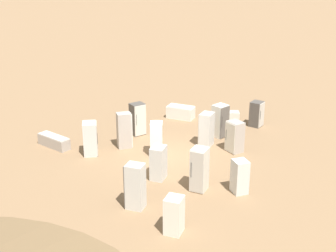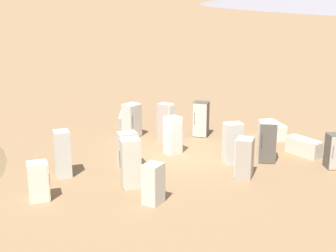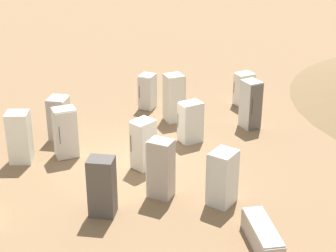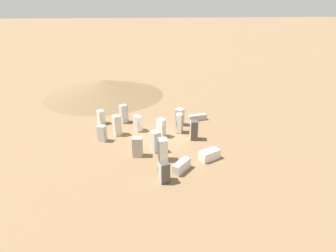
{
  "view_description": "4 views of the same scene",
  "coord_description": "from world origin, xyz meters",
  "px_view_note": "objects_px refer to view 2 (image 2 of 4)",
  "views": [
    {
      "loc": [
        -14.36,
        15.47,
        9.5
      ],
      "look_at": [
        -0.05,
        -0.22,
        1.5
      ],
      "focal_mm": 50.0,
      "sensor_mm": 36.0,
      "label": 1
    },
    {
      "loc": [
        -19.69,
        -0.64,
        7.15
      ],
      "look_at": [
        -0.84,
        0.36,
        1.62
      ],
      "focal_mm": 50.0,
      "sensor_mm": 36.0,
      "label": 2
    },
    {
      "loc": [
        16.78,
        -0.55,
        8.85
      ],
      "look_at": [
        -0.56,
        1.1,
        1.07
      ],
      "focal_mm": 60.0,
      "sensor_mm": 36.0,
      "label": 3
    },
    {
      "loc": [
        -4.61,
        -20.82,
        10.47
      ],
      "look_at": [
        0.61,
        -1.19,
        1.59
      ],
      "focal_mm": 28.0,
      "sensor_mm": 36.0,
      "label": 4
    }
  ],
  "objects_px": {
    "discarded_fridge_1": "(38,181)",
    "discarded_fridge_8": "(335,151)",
    "discarded_fridge_9": "(166,122)",
    "discarded_fridge_3": "(131,163)",
    "discarded_fridge_7": "(267,142)",
    "discarded_fridge_12": "(232,143)",
    "discarded_fridge_13": "(62,154)",
    "discarded_fridge_0": "(125,119)",
    "discarded_fridge_15": "(272,130)",
    "discarded_fridge_10": "(304,147)",
    "discarded_fridge_14": "(153,184)",
    "discarded_fridge_5": "(201,119)",
    "discarded_fridge_2": "(128,150)",
    "discarded_fridge_11": "(173,135)",
    "discarded_fridge_6": "(244,158)",
    "discarded_fridge_4": "(132,120)"
  },
  "relations": [
    {
      "from": "discarded_fridge_1",
      "to": "discarded_fridge_8",
      "type": "relative_size",
      "value": 0.96
    },
    {
      "from": "discarded_fridge_9",
      "to": "discarded_fridge_3",
      "type": "bearing_deg",
      "value": 20.83
    },
    {
      "from": "discarded_fridge_7",
      "to": "discarded_fridge_12",
      "type": "xyz_separation_m",
      "value": [
        -0.23,
        1.5,
        -0.01
      ]
    },
    {
      "from": "discarded_fridge_1",
      "to": "discarded_fridge_13",
      "type": "height_order",
      "value": "discarded_fridge_13"
    },
    {
      "from": "discarded_fridge_0",
      "to": "discarded_fridge_15",
      "type": "distance_m",
      "value": 7.95
    },
    {
      "from": "discarded_fridge_0",
      "to": "discarded_fridge_1",
      "type": "relative_size",
      "value": 1.39
    },
    {
      "from": "discarded_fridge_9",
      "to": "discarded_fridge_12",
      "type": "distance_m",
      "value": 4.19
    },
    {
      "from": "discarded_fridge_12",
      "to": "discarded_fridge_13",
      "type": "xyz_separation_m",
      "value": [
        -1.82,
        6.82,
        0.05
      ]
    },
    {
      "from": "discarded_fridge_10",
      "to": "discarded_fridge_14",
      "type": "height_order",
      "value": "discarded_fridge_14"
    },
    {
      "from": "discarded_fridge_5",
      "to": "discarded_fridge_7",
      "type": "height_order",
      "value": "discarded_fridge_7"
    },
    {
      "from": "discarded_fridge_3",
      "to": "discarded_fridge_13",
      "type": "xyz_separation_m",
      "value": [
        0.92,
        2.82,
        -0.01
      ]
    },
    {
      "from": "discarded_fridge_3",
      "to": "discarded_fridge_13",
      "type": "bearing_deg",
      "value": 54.33
    },
    {
      "from": "discarded_fridge_1",
      "to": "discarded_fridge_7",
      "type": "bearing_deg",
      "value": 94.7
    },
    {
      "from": "discarded_fridge_8",
      "to": "discarded_fridge_10",
      "type": "xyz_separation_m",
      "value": [
        1.54,
        0.92,
        -0.35
      ]
    },
    {
      "from": "discarded_fridge_9",
      "to": "discarded_fridge_13",
      "type": "relative_size",
      "value": 0.99
    },
    {
      "from": "discarded_fridge_2",
      "to": "discarded_fridge_10",
      "type": "relative_size",
      "value": 0.94
    },
    {
      "from": "discarded_fridge_11",
      "to": "discarded_fridge_15",
      "type": "relative_size",
      "value": 0.96
    },
    {
      "from": "discarded_fridge_10",
      "to": "discarded_fridge_12",
      "type": "bearing_deg",
      "value": 159.89
    },
    {
      "from": "discarded_fridge_6",
      "to": "discarded_fridge_13",
      "type": "distance_m",
      "value": 7.17
    },
    {
      "from": "discarded_fridge_12",
      "to": "discarded_fridge_8",
      "type": "bearing_deg",
      "value": -21.93
    },
    {
      "from": "discarded_fridge_8",
      "to": "discarded_fridge_15",
      "type": "height_order",
      "value": "discarded_fridge_8"
    },
    {
      "from": "discarded_fridge_7",
      "to": "discarded_fridge_11",
      "type": "relative_size",
      "value": 1.05
    },
    {
      "from": "discarded_fridge_3",
      "to": "discarded_fridge_11",
      "type": "relative_size",
      "value": 1.11
    },
    {
      "from": "discarded_fridge_3",
      "to": "discarded_fridge_8",
      "type": "xyz_separation_m",
      "value": [
        2.38,
        -8.19,
        -0.22
      ]
    },
    {
      "from": "discarded_fridge_6",
      "to": "discarded_fridge_8",
      "type": "relative_size",
      "value": 1.09
    },
    {
      "from": "discarded_fridge_1",
      "to": "discarded_fridge_14",
      "type": "xyz_separation_m",
      "value": [
        -0.03,
        -4.04,
        0.02
      ]
    },
    {
      "from": "discarded_fridge_9",
      "to": "discarded_fridge_14",
      "type": "height_order",
      "value": "discarded_fridge_9"
    },
    {
      "from": "discarded_fridge_12",
      "to": "discarded_fridge_9",
      "type": "bearing_deg",
      "value": 118.69
    },
    {
      "from": "discarded_fridge_9",
      "to": "discarded_fridge_10",
      "type": "relative_size",
      "value": 1.15
    },
    {
      "from": "discarded_fridge_1",
      "to": "discarded_fridge_9",
      "type": "relative_size",
      "value": 0.76
    },
    {
      "from": "discarded_fridge_1",
      "to": "discarded_fridge_12",
      "type": "bearing_deg",
      "value": 98.0
    },
    {
      "from": "discarded_fridge_12",
      "to": "discarded_fridge_13",
      "type": "relative_size",
      "value": 0.95
    },
    {
      "from": "discarded_fridge_7",
      "to": "discarded_fridge_11",
      "type": "distance_m",
      "value": 4.16
    },
    {
      "from": "discarded_fridge_1",
      "to": "discarded_fridge_8",
      "type": "xyz_separation_m",
      "value": [
        3.71,
        -11.27,
        0.03
      ]
    },
    {
      "from": "discarded_fridge_5",
      "to": "discarded_fridge_12",
      "type": "height_order",
      "value": "same"
    },
    {
      "from": "discarded_fridge_9",
      "to": "discarded_fridge_11",
      "type": "bearing_deg",
      "value": 43.62
    },
    {
      "from": "discarded_fridge_4",
      "to": "discarded_fridge_7",
      "type": "xyz_separation_m",
      "value": [
        -3.27,
        -6.24,
        0.05
      ]
    },
    {
      "from": "discarded_fridge_8",
      "to": "discarded_fridge_6",
      "type": "bearing_deg",
      "value": 8.7
    },
    {
      "from": "discarded_fridge_0",
      "to": "discarded_fridge_7",
      "type": "relative_size",
      "value": 1.1
    },
    {
      "from": "discarded_fridge_8",
      "to": "discarded_fridge_15",
      "type": "distance_m",
      "value": 4.54
    },
    {
      "from": "discarded_fridge_5",
      "to": "discarded_fridge_14",
      "type": "xyz_separation_m",
      "value": [
        -7.85,
        1.74,
        -0.16
      ]
    },
    {
      "from": "discarded_fridge_13",
      "to": "discarded_fridge_14",
      "type": "xyz_separation_m",
      "value": [
        -2.29,
        -3.79,
        -0.21
      ]
    },
    {
      "from": "discarded_fridge_8",
      "to": "discarded_fridge_9",
      "type": "relative_size",
      "value": 0.79
    },
    {
      "from": "discarded_fridge_8",
      "to": "discarded_fridge_14",
      "type": "distance_m",
      "value": 8.14
    },
    {
      "from": "discarded_fridge_9",
      "to": "discarded_fridge_11",
      "type": "height_order",
      "value": "discarded_fridge_9"
    },
    {
      "from": "discarded_fridge_5",
      "to": "discarded_fridge_9",
      "type": "distance_m",
      "value": 1.89
    },
    {
      "from": "discarded_fridge_2",
      "to": "discarded_fridge_6",
      "type": "relative_size",
      "value": 0.96
    },
    {
      "from": "discarded_fridge_4",
      "to": "discarded_fridge_11",
      "type": "distance_m",
      "value": 3.24
    },
    {
      "from": "discarded_fridge_9",
      "to": "discarded_fridge_15",
      "type": "height_order",
      "value": "discarded_fridge_9"
    },
    {
      "from": "discarded_fridge_6",
      "to": "discarded_fridge_7",
      "type": "height_order",
      "value": "discarded_fridge_7"
    }
  ]
}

